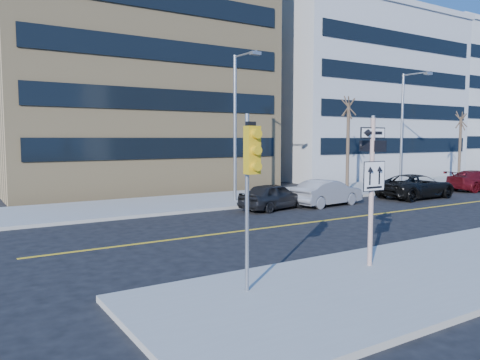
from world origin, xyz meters
TOP-DOWN VIEW (x-y plane):
  - ground at (0.00, 0.00)m, footprint 120.00×120.00m
  - far_sidewalk at (18.00, 12.00)m, footprint 66.00×6.00m
  - road_centerline at (12.00, 4.00)m, footprint 40.00×0.14m
  - sign_pole at (0.00, -2.51)m, footprint 0.92×0.92m
  - traffic_signal at (-4.00, -2.66)m, footprint 0.32×0.45m
  - parked_car_a at (4.34, 7.83)m, footprint 2.40×4.24m
  - parked_car_b at (7.60, 7.40)m, footprint 1.95×4.39m
  - parked_car_c at (14.32, 6.88)m, footprint 2.42×5.24m
  - parked_car_d at (21.36, 7.07)m, footprint 2.86×5.19m
  - streetlight_a at (4.00, 10.76)m, footprint 0.55×2.25m
  - streetlight_b at (18.00, 10.76)m, footprint 0.55×2.25m
  - street_tree_west at (13.00, 11.30)m, footprint 1.80×1.80m
  - street_tree_east at (26.00, 11.60)m, footprint 1.80×1.80m
  - building_brick at (2.00, 25.00)m, footprint 18.00×18.00m
  - building_grey_mid at (24.00, 24.00)m, footprint 20.00×16.00m
  - building_grey_far at (45.00, 27.00)m, footprint 18.00×18.00m

SIDE VIEW (x-z plane):
  - ground at x=0.00m, z-range 0.00..0.00m
  - road_centerline at x=12.00m, z-range 0.00..0.01m
  - far_sidewalk at x=18.00m, z-range 0.00..0.15m
  - parked_car_a at x=4.34m, z-range 0.00..1.36m
  - parked_car_b at x=7.60m, z-range 0.00..1.40m
  - parked_car_d at x=21.36m, z-range 0.00..1.42m
  - parked_car_c at x=14.32m, z-range 0.00..1.46m
  - sign_pole at x=0.00m, z-range 0.41..4.47m
  - traffic_signal at x=-4.00m, z-range 1.03..5.03m
  - streetlight_a at x=4.00m, z-range 0.76..8.76m
  - streetlight_b at x=18.00m, z-range 0.76..8.76m
  - street_tree_east at x=26.00m, z-range 2.07..7.82m
  - street_tree_west at x=13.00m, z-range 2.35..8.70m
  - building_grey_mid at x=24.00m, z-range 0.00..15.00m
  - building_grey_far at x=45.00m, z-range 0.00..16.00m
  - building_brick at x=2.00m, z-range 0.00..18.00m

